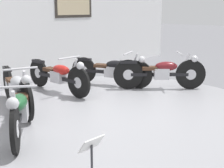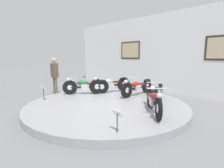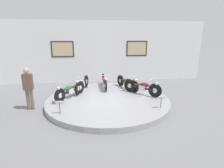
{
  "view_description": "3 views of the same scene",
  "coord_description": "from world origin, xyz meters",
  "px_view_note": "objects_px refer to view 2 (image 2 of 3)",
  "views": [
    {
      "loc": [
        -3.79,
        -3.52,
        1.93
      ],
      "look_at": [
        0.1,
        0.21,
        0.62
      ],
      "focal_mm": 50.0,
      "sensor_mm": 36.0,
      "label": 1
    },
    {
      "loc": [
        4.4,
        -3.97,
        1.86
      ],
      "look_at": [
        -0.08,
        0.32,
        0.84
      ],
      "focal_mm": 28.0,
      "sensor_mm": 36.0,
      "label": 2
    },
    {
      "loc": [
        -0.84,
        -7.46,
        2.92
      ],
      "look_at": [
        0.23,
        0.3,
        0.79
      ],
      "focal_mm": 28.0,
      "sensor_mm": 36.0,
      "label": 3
    }
  ],
  "objects_px": {
    "motorcycle_maroon": "(154,100)",
    "info_placard_front_left": "(44,90)",
    "motorcycle_red": "(137,86)",
    "visitor_standing": "(55,74)",
    "motorcycle_green": "(85,85)",
    "motorcycle_silver": "(110,84)",
    "motorcycle_black": "(157,92)",
    "info_placard_front_centre": "(117,116)"
  },
  "relations": [
    {
      "from": "motorcycle_silver",
      "to": "info_placard_front_left",
      "type": "xyz_separation_m",
      "value": [
        -0.72,
        -2.68,
        -0.02
      ]
    },
    {
      "from": "motorcycle_silver",
      "to": "visitor_standing",
      "type": "xyz_separation_m",
      "value": [
        -2.07,
        -1.58,
        0.4
      ]
    },
    {
      "from": "motorcycle_green",
      "to": "motorcycle_maroon",
      "type": "distance_m",
      "value": 3.4
    },
    {
      "from": "motorcycle_silver",
      "to": "motorcycle_black",
      "type": "height_order",
      "value": "motorcycle_silver"
    },
    {
      "from": "motorcycle_black",
      "to": "motorcycle_maroon",
      "type": "relative_size",
      "value": 1.26
    },
    {
      "from": "motorcycle_maroon",
      "to": "motorcycle_red",
      "type": "bearing_deg",
      "value": 140.81
    },
    {
      "from": "motorcycle_red",
      "to": "info_placard_front_left",
      "type": "relative_size",
      "value": 3.85
    },
    {
      "from": "motorcycle_black",
      "to": "visitor_standing",
      "type": "xyz_separation_m",
      "value": [
        -4.45,
        -1.58,
        0.42
      ]
    },
    {
      "from": "motorcycle_silver",
      "to": "info_placard_front_left",
      "type": "relative_size",
      "value": 3.77
    },
    {
      "from": "motorcycle_red",
      "to": "visitor_standing",
      "type": "bearing_deg",
      "value": -148.64
    },
    {
      "from": "motorcycle_black",
      "to": "motorcycle_maroon",
      "type": "bearing_deg",
      "value": -62.41
    },
    {
      "from": "motorcycle_red",
      "to": "info_placard_front_left",
      "type": "xyz_separation_m",
      "value": [
        -1.91,
        -3.09,
        -0.01
      ]
    },
    {
      "from": "motorcycle_red",
      "to": "motorcycle_maroon",
      "type": "xyz_separation_m",
      "value": [
        1.7,
        -1.39,
        0.01
      ]
    },
    {
      "from": "motorcycle_green",
      "to": "motorcycle_red",
      "type": "height_order",
      "value": "motorcycle_red"
    },
    {
      "from": "info_placard_front_left",
      "to": "motorcycle_maroon",
      "type": "bearing_deg",
      "value": 25.25
    },
    {
      "from": "motorcycle_red",
      "to": "motorcycle_black",
      "type": "distance_m",
      "value": 1.26
    },
    {
      "from": "motorcycle_green",
      "to": "motorcycle_maroon",
      "type": "xyz_separation_m",
      "value": [
        3.4,
        0.01,
        0.02
      ]
    },
    {
      "from": "motorcycle_black",
      "to": "visitor_standing",
      "type": "distance_m",
      "value": 4.74
    },
    {
      "from": "info_placard_front_left",
      "to": "motorcycle_black",
      "type": "bearing_deg",
      "value": 40.88
    },
    {
      "from": "info_placard_front_centre",
      "to": "motorcycle_red",
      "type": "bearing_deg",
      "value": 121.71
    },
    {
      "from": "motorcycle_black",
      "to": "motorcycle_maroon",
      "type": "height_order",
      "value": "motorcycle_maroon"
    },
    {
      "from": "motorcycle_silver",
      "to": "motorcycle_red",
      "type": "height_order",
      "value": "motorcycle_silver"
    },
    {
      "from": "motorcycle_green",
      "to": "motorcycle_maroon",
      "type": "height_order",
      "value": "motorcycle_maroon"
    },
    {
      "from": "motorcycle_red",
      "to": "motorcycle_maroon",
      "type": "height_order",
      "value": "motorcycle_maroon"
    },
    {
      "from": "motorcycle_green",
      "to": "info_placard_front_left",
      "type": "height_order",
      "value": "motorcycle_green"
    },
    {
      "from": "motorcycle_green",
      "to": "motorcycle_black",
      "type": "bearing_deg",
      "value": 18.85
    },
    {
      "from": "motorcycle_green",
      "to": "visitor_standing",
      "type": "distance_m",
      "value": 1.72
    },
    {
      "from": "motorcycle_maroon",
      "to": "info_placard_front_centre",
      "type": "relative_size",
      "value": 2.87
    },
    {
      "from": "visitor_standing",
      "to": "info_placard_front_left",
      "type": "bearing_deg",
      "value": -39.36
    },
    {
      "from": "motorcycle_red",
      "to": "motorcycle_maroon",
      "type": "bearing_deg",
      "value": -39.19
    },
    {
      "from": "motorcycle_black",
      "to": "info_placard_front_centre",
      "type": "relative_size",
      "value": 3.6
    },
    {
      "from": "motorcycle_red",
      "to": "info_placard_front_centre",
      "type": "height_order",
      "value": "motorcycle_red"
    },
    {
      "from": "motorcycle_maroon",
      "to": "info_placard_front_centre",
      "type": "height_order",
      "value": "motorcycle_maroon"
    },
    {
      "from": "motorcycle_green",
      "to": "info_placard_front_left",
      "type": "distance_m",
      "value": 1.71
    },
    {
      "from": "motorcycle_maroon",
      "to": "info_placard_front_left",
      "type": "xyz_separation_m",
      "value": [
        -3.61,
        -1.7,
        -0.02
      ]
    },
    {
      "from": "info_placard_front_centre",
      "to": "motorcycle_black",
      "type": "bearing_deg",
      "value": 105.02
    },
    {
      "from": "motorcycle_maroon",
      "to": "info_placard_front_centre",
      "type": "bearing_deg",
      "value": -83.05
    },
    {
      "from": "motorcycle_green",
      "to": "motorcycle_red",
      "type": "xyz_separation_m",
      "value": [
        1.7,
        1.39,
        0.01
      ]
    },
    {
      "from": "motorcycle_green",
      "to": "motorcycle_silver",
      "type": "relative_size",
      "value": 0.84
    },
    {
      "from": "visitor_standing",
      "to": "motorcycle_black",
      "type": "bearing_deg",
      "value": 19.54
    },
    {
      "from": "motorcycle_silver",
      "to": "motorcycle_red",
      "type": "relative_size",
      "value": 0.98
    },
    {
      "from": "motorcycle_maroon",
      "to": "info_placard_front_left",
      "type": "distance_m",
      "value": 3.99
    }
  ]
}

